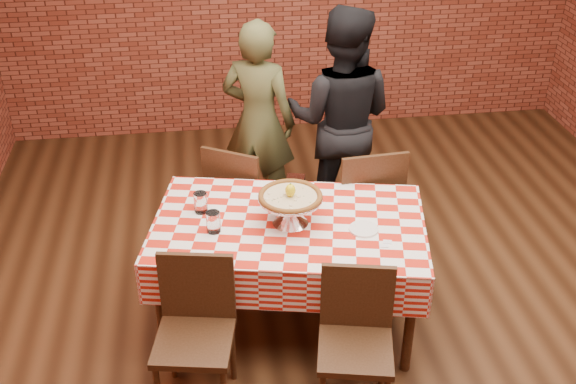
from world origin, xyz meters
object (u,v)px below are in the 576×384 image
(chair_far_left, at_px, (244,196))
(diner_olive, at_px, (259,121))
(chair_near_right, at_px, (355,352))
(water_glass_right, at_px, (201,203))
(chair_near_left, at_px, (194,342))
(pizza, at_px, (290,197))
(chair_far_right, at_px, (362,200))
(water_glass_left, at_px, (213,222))
(table, at_px, (289,272))
(diner_black, at_px, (341,120))
(pizza_stand, at_px, (290,210))
(condiment_caddy, at_px, (296,187))

(chair_far_left, bearing_deg, diner_olive, -77.60)
(chair_near_right, xyz_separation_m, chair_far_left, (-0.46, 1.65, 0.02))
(water_glass_right, height_order, chair_near_left, chair_near_left)
(pizza, bearing_deg, chair_near_right, -73.65)
(water_glass_right, bearing_deg, chair_far_right, 21.18)
(water_glass_left, bearing_deg, chair_far_right, 31.98)
(table, bearing_deg, diner_black, 64.45)
(pizza, bearing_deg, diner_olive, 92.13)
(chair_far_right, bearing_deg, pizza_stand, 41.74)
(chair_near_left, bearing_deg, water_glass_right, 95.08)
(pizza_stand, bearing_deg, diner_black, 64.88)
(condiment_caddy, height_order, chair_far_left, condiment_caddy)
(chair_far_left, distance_m, diner_black, 0.93)
(condiment_caddy, xyz_separation_m, diner_olive, (-0.12, 1.09, -0.04))
(water_glass_left, xyz_separation_m, condiment_caddy, (0.54, 0.31, 0.01))
(chair_near_right, bearing_deg, table, 119.19)
(chair_near_left, distance_m, diner_olive, 2.09)
(pizza, xyz_separation_m, water_glass_left, (-0.46, -0.03, -0.11))
(condiment_caddy, bearing_deg, water_glass_right, -158.52)
(chair_near_left, height_order, chair_far_right, chair_far_right)
(pizza_stand, distance_m, chair_near_right, 0.93)
(water_glass_left, relative_size, diner_black, 0.08)
(pizza_stand, bearing_deg, water_glass_right, 159.57)
(table, distance_m, diner_black, 1.38)
(pizza_stand, relative_size, condiment_caddy, 2.52)
(table, bearing_deg, pizza, -38.88)
(chair_near_left, distance_m, chair_near_right, 0.87)
(water_glass_right, bearing_deg, pizza_stand, -20.43)
(chair_near_right, distance_m, diner_black, 2.04)
(water_glass_right, xyz_separation_m, diner_olive, (0.48, 1.17, -0.02))
(pizza_stand, distance_m, chair_near_left, 0.96)
(chair_near_left, height_order, diner_olive, diner_olive)
(pizza, xyz_separation_m, chair_near_right, (0.24, -0.80, -0.50))
(pizza_stand, height_order, water_glass_left, pizza_stand)
(chair_near_left, xyz_separation_m, chair_near_right, (0.85, -0.18, -0.01))
(pizza_stand, bearing_deg, pizza, -14.04)
(pizza, relative_size, diner_black, 0.22)
(pizza_stand, bearing_deg, table, 141.12)
(water_glass_right, bearing_deg, chair_near_left, -95.91)
(pizza_stand, relative_size, water_glass_right, 2.99)
(pizza, relative_size, chair_near_left, 0.43)
(chair_far_right, bearing_deg, diner_black, -87.67)
(chair_near_right, bearing_deg, diner_black, 93.45)
(chair_near_left, height_order, diner_black, diner_black)
(diner_black, bearing_deg, chair_near_right, 101.66)
(table, relative_size, pizza_stand, 4.12)
(pizza, height_order, condiment_caddy, pizza)
(pizza, bearing_deg, pizza_stand, 165.96)
(pizza_stand, height_order, chair_far_left, pizza_stand)
(table, relative_size, diner_olive, 1.01)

